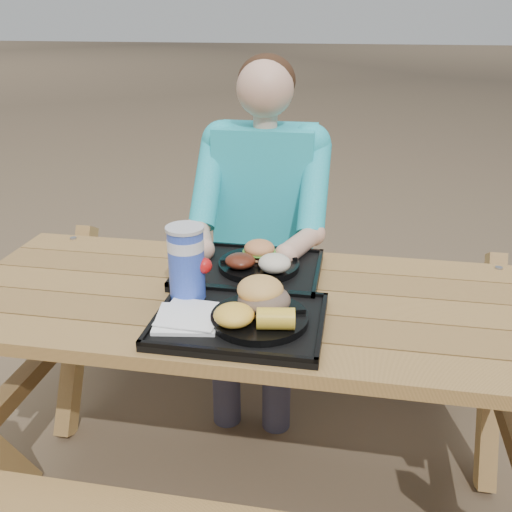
# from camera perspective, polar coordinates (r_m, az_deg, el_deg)

# --- Properties ---
(ground) EXTENTS (60.00, 60.00, 0.00)m
(ground) POSITION_cam_1_polar(r_m,az_deg,el_deg) (2.14, 0.00, -22.16)
(ground) COLOR #999999
(ground) RESTS_ON ground
(picnic_table) EXTENTS (1.80, 1.49, 0.75)m
(picnic_table) POSITION_cam_1_polar(r_m,az_deg,el_deg) (1.89, 0.00, -14.18)
(picnic_table) COLOR #999999
(picnic_table) RESTS_ON ground
(tray_near) EXTENTS (0.45, 0.35, 0.02)m
(tray_near) POSITION_cam_1_polar(r_m,az_deg,el_deg) (1.54, -1.65, -6.61)
(tray_near) COLOR black
(tray_near) RESTS_ON picnic_table
(tray_far) EXTENTS (0.45, 0.35, 0.02)m
(tray_far) POSITION_cam_1_polar(r_m,az_deg,el_deg) (1.83, -0.68, -1.50)
(tray_far) COLOR black
(tray_far) RESTS_ON picnic_table
(plate_near) EXTENTS (0.26, 0.26, 0.02)m
(plate_near) POSITION_cam_1_polar(r_m,az_deg,el_deg) (1.52, 0.35, -6.23)
(plate_near) COLOR black
(plate_near) RESTS_ON tray_near
(plate_far) EXTENTS (0.26, 0.26, 0.02)m
(plate_far) POSITION_cam_1_polar(r_m,az_deg,el_deg) (1.83, 0.30, -0.87)
(plate_far) COLOR black
(plate_far) RESTS_ON tray_far
(napkin_stack) EXTENTS (0.19, 0.19, 0.02)m
(napkin_stack) POSITION_cam_1_polar(r_m,az_deg,el_deg) (1.53, -6.92, -6.12)
(napkin_stack) COLOR white
(napkin_stack) RESTS_ON tray_near
(soda_cup) EXTENTS (0.10, 0.10, 0.21)m
(soda_cup) POSITION_cam_1_polar(r_m,az_deg,el_deg) (1.61, -6.96, -0.83)
(soda_cup) COLOR #193ABD
(soda_cup) RESTS_ON tray_near
(condiment_bbq) EXTENTS (0.05, 0.05, 0.03)m
(condiment_bbq) POSITION_cam_1_polar(r_m,az_deg,el_deg) (1.65, -0.95, -3.54)
(condiment_bbq) COLOR #320F05
(condiment_bbq) RESTS_ON tray_near
(condiment_mustard) EXTENTS (0.05, 0.05, 0.03)m
(condiment_mustard) POSITION_cam_1_polar(r_m,az_deg,el_deg) (1.64, 1.41, -3.70)
(condiment_mustard) COLOR orange
(condiment_mustard) RESTS_ON tray_near
(sandwich) EXTENTS (0.13, 0.13, 0.14)m
(sandwich) POSITION_cam_1_polar(r_m,az_deg,el_deg) (1.51, 0.83, -3.03)
(sandwich) COLOR #E4A350
(sandwich) RESTS_ON plate_near
(mac_cheese) EXTENTS (0.11, 0.11, 0.05)m
(mac_cheese) POSITION_cam_1_polar(r_m,az_deg,el_deg) (1.46, -2.23, -5.92)
(mac_cheese) COLOR yellow
(mac_cheese) RESTS_ON plate_near
(corn_cob) EXTENTS (0.11, 0.11, 0.06)m
(corn_cob) POSITION_cam_1_polar(r_m,az_deg,el_deg) (1.44, 1.99, -6.28)
(corn_cob) COLOR yellow
(corn_cob) RESTS_ON plate_near
(cutlery_far) EXTENTS (0.07, 0.15, 0.01)m
(cutlery_far) POSITION_cam_1_polar(r_m,az_deg,el_deg) (1.87, -5.48, -0.64)
(cutlery_far) COLOR black
(cutlery_far) RESTS_ON tray_far
(burger) EXTENTS (0.10, 0.10, 0.09)m
(burger) POSITION_cam_1_polar(r_m,az_deg,el_deg) (1.84, 0.33, 1.13)
(burger) COLOR #D8844C
(burger) RESTS_ON plate_far
(baked_beans) EXTENTS (0.10, 0.10, 0.04)m
(baked_beans) POSITION_cam_1_polar(r_m,az_deg,el_deg) (1.78, -1.59, -0.50)
(baked_beans) COLOR #561F11
(baked_beans) RESTS_ON plate_far
(potato_salad) EXTENTS (0.10, 0.10, 0.06)m
(potato_salad) POSITION_cam_1_polar(r_m,az_deg,el_deg) (1.74, 1.86, -0.73)
(potato_salad) COLOR beige
(potato_salad) RESTS_ON plate_far
(diner) EXTENTS (0.48, 0.84, 1.28)m
(diner) POSITION_cam_1_polar(r_m,az_deg,el_deg) (2.32, 0.86, 0.81)
(diner) COLOR #1CB8C8
(diner) RESTS_ON ground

